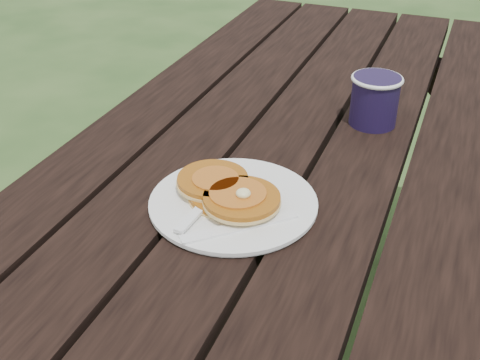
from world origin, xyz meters
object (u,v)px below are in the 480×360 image
at_px(plate, 233,203).
at_px(coffee_cup, 375,97).
at_px(pancake_stack, 228,192).
at_px(picnic_table, 278,290).

bearing_deg(plate, coffee_cup, 68.44).
height_order(pancake_stack, coffee_cup, coffee_cup).
xyz_separation_m(picnic_table, plate, (-0.00, -0.25, 0.39)).
height_order(picnic_table, coffee_cup, coffee_cup).
bearing_deg(pancake_stack, picnic_table, 86.78).
relative_size(plate, coffee_cup, 2.58).
height_order(plate, coffee_cup, coffee_cup).
relative_size(picnic_table, coffee_cup, 18.12).
bearing_deg(picnic_table, pancake_stack, -93.22).
height_order(plate, pancake_stack, pancake_stack).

